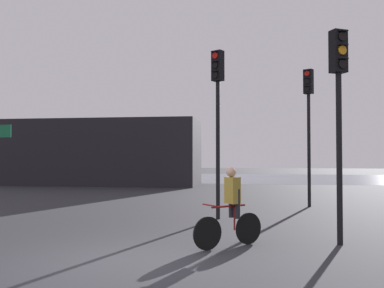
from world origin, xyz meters
name	(u,v)px	position (x,y,z in m)	size (l,w,h in m)	color
ground_plane	(120,263)	(0.00, 0.00, 0.00)	(120.00, 120.00, 0.00)	#28282D
water_strip	(229,178)	(0.00, 29.34, 0.00)	(80.00, 16.00, 0.01)	slate
distant_building	(95,152)	(-8.04, 19.34, 2.09)	(13.41, 4.00, 4.18)	black
traffic_light_center	(218,103)	(1.21, 5.44, 3.43)	(0.40, 0.42, 4.98)	black
traffic_light_near_right	(339,95)	(4.06, 2.17, 3.13)	(0.39, 0.42, 4.51)	black
traffic_light_far_right	(309,112)	(4.24, 8.98, 3.47)	(0.40, 0.42, 5.05)	black
cyclist	(231,207)	(1.82, 1.63, 0.82)	(1.31, 1.16, 1.62)	black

